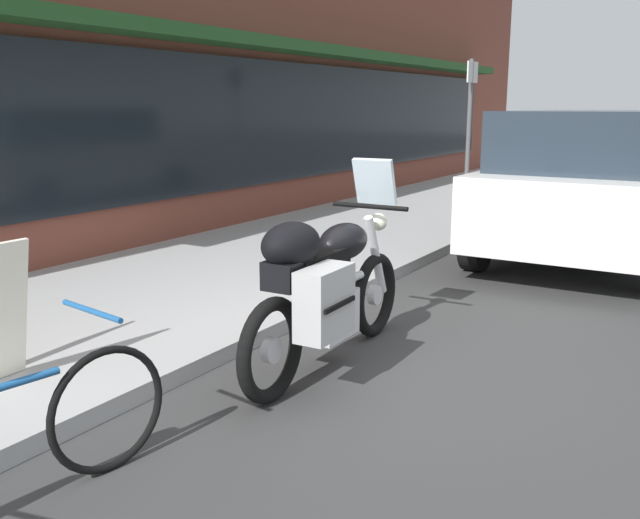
# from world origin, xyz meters

# --- Properties ---
(ground_plane) EXTENTS (80.00, 80.00, 0.00)m
(ground_plane) POSITION_xyz_m (0.00, 0.00, 0.00)
(ground_plane) COLOR #373737
(storefront_building) EXTENTS (20.72, 0.90, 6.56)m
(storefront_building) POSITION_xyz_m (6.36, 4.43, 3.21)
(storefront_building) COLOR brown
(storefront_building) RESTS_ON ground_plane
(sidewalk_curb) EXTENTS (30.00, 3.18, 0.12)m
(sidewalk_curb) POSITION_xyz_m (9.00, 2.68, 0.06)
(sidewalk_curb) COLOR #A5A5A5
(sidewalk_curb) RESTS_ON ground_plane
(touring_motorcycle) EXTENTS (2.14, 0.70, 1.41)m
(touring_motorcycle) POSITION_xyz_m (-0.23, 0.41, 0.61)
(touring_motorcycle) COLOR black
(touring_motorcycle) RESTS_ON ground_plane
(parked_minivan) EXTENTS (4.76, 2.12, 1.74)m
(parked_minivan) POSITION_xyz_m (4.73, -0.42, 0.93)
(parked_minivan) COLOR silver
(parked_minivan) RESTS_ON ground_plane
(parking_sign_pole) EXTENTS (0.44, 0.07, 2.39)m
(parking_sign_pole) POSITION_xyz_m (6.70, 1.88, 1.54)
(parking_sign_pole) COLOR #59595B
(parking_sign_pole) RESTS_ON sidewalk_curb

